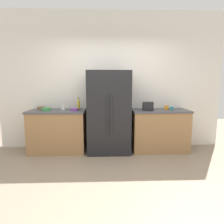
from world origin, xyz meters
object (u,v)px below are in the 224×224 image
at_px(cup_c, 166,107).
at_px(bowl_b, 41,108).
at_px(cup_d, 63,108).
at_px(bottle_a, 79,105).
at_px(cup_b, 148,107).
at_px(toaster, 148,106).
at_px(bowl_a, 75,109).
at_px(cup_a, 172,108).
at_px(refrigerator, 109,112).
at_px(bowl_c, 46,109).

relative_size(cup_c, bowl_b, 0.55).
height_order(cup_c, cup_d, cup_d).
relative_size(bottle_a, cup_b, 3.34).
distance_m(toaster, bowl_a, 1.54).
distance_m(cup_a, bowl_a, 2.06).
height_order(cup_a, cup_b, cup_b).
bearing_deg(toaster, cup_a, 6.03).
distance_m(refrigerator, cup_b, 0.89).
bearing_deg(bowl_c, cup_b, 3.07).
distance_m(cup_c, cup_d, 2.24).
xyz_separation_m(cup_a, cup_d, (-2.32, 0.12, 0.01)).
bearing_deg(bowl_a, toaster, -1.65).
bearing_deg(bowl_c, cup_d, 15.12).
distance_m(cup_b, cup_c, 0.39).
bearing_deg(bowl_c, cup_c, 1.31).
relative_size(cup_b, cup_d, 0.85).
height_order(bottle_a, cup_b, bottle_a).
relative_size(cup_c, cup_d, 0.98).
bearing_deg(cup_c, cup_a, -46.31).
height_order(refrigerator, cup_c, refrigerator).
distance_m(bowl_a, bowl_c, 0.60).
height_order(toaster, cup_d, toaster).
distance_m(refrigerator, cup_c, 1.26).
height_order(cup_c, bowl_a, cup_c).
relative_size(toaster, bowl_a, 1.21).
bearing_deg(cup_c, refrigerator, -176.66).
bearing_deg(bowl_c, bottle_a, 8.99).
xyz_separation_m(refrigerator, cup_a, (1.35, -0.02, 0.08)).
bearing_deg(cup_b, cup_c, -8.57).
xyz_separation_m(cup_c, bowl_b, (-2.73, 0.10, -0.01)).
relative_size(cup_a, bowl_c, 0.39).
bearing_deg(bowl_c, cup_a, -0.69).
distance_m(cup_a, cup_d, 2.33).
bearing_deg(bottle_a, bowl_b, 176.05).
bearing_deg(cup_b, bowl_b, 178.93).
height_order(toaster, bottle_a, bottle_a).
xyz_separation_m(bottle_a, cup_d, (-0.33, -0.01, -0.06)).
relative_size(cup_b, bowl_b, 0.47).
distance_m(cup_b, bowl_a, 1.60).
bearing_deg(refrigerator, bottle_a, 169.68).
bearing_deg(bottle_a, cup_c, -1.37).
bearing_deg(cup_b, bottle_a, -179.52).
relative_size(toaster, cup_d, 2.21).
xyz_separation_m(bottle_a, bowl_a, (-0.06, -0.15, -0.08)).
relative_size(toaster, cup_a, 2.75).
relative_size(bottle_a, bowl_c, 1.36).
distance_m(cup_d, bowl_a, 0.30).
height_order(bottle_a, cup_c, bottle_a).
xyz_separation_m(toaster, cup_c, (0.44, 0.15, -0.05)).
distance_m(bottle_a, cup_c, 1.91).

